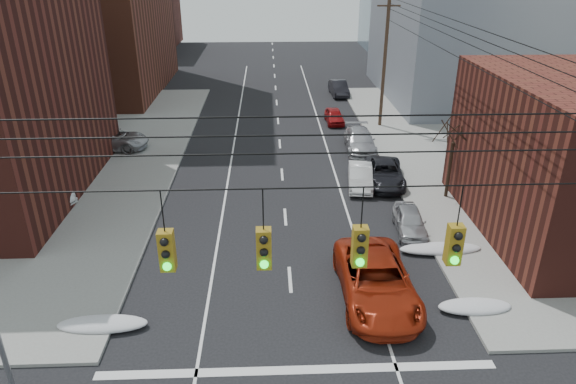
{
  "coord_description": "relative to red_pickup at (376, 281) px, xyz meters",
  "views": [
    {
      "loc": [
        -0.85,
        -7.08,
        13.21
      ],
      "look_at": [
        0.02,
        14.82,
        3.0
      ],
      "focal_mm": 32.0,
      "sensor_mm": 36.0,
      "label": 1
    }
  ],
  "objects": [
    {
      "name": "building_brick_far",
      "position": [
        -29.52,
        63.52,
        5.11
      ],
      "size": [
        22.0,
        18.0,
        12.0
      ],
      "primitive_type": "cube",
      "color": "#4F1E17",
      "rests_on": "ground"
    },
    {
      "name": "utility_pole_far",
      "position": [
        4.98,
        23.52,
        4.9
      ],
      "size": [
        2.2,
        0.28,
        11.0
      ],
      "color": "#473323",
      "rests_on": "ground"
    },
    {
      "name": "traffic_signals",
      "position": [
        -3.42,
        -7.51,
        6.28
      ],
      "size": [
        17.0,
        0.42,
        2.02
      ],
      "color": "black",
      "rests_on": "ground"
    },
    {
      "name": "bare_tree",
      "position": [
        6.07,
        9.52,
        1.43
      ],
      "size": [
        2.09,
        2.2,
        4.93
      ],
      "color": "black",
      "rests_on": "ground"
    },
    {
      "name": "snow_nw",
      "position": [
        -10.92,
        -1.48,
        -0.68
      ],
      "size": [
        3.5,
        1.08,
        0.42
      ],
      "primitive_type": "ellipsoid",
      "color": "silver",
      "rests_on": "ground"
    },
    {
      "name": "snow_ne",
      "position": [
        3.88,
        -0.98,
        -0.68
      ],
      "size": [
        3.0,
        1.08,
        0.42
      ],
      "primitive_type": "ellipsoid",
      "color": "silver",
      "rests_on": "ground"
    },
    {
      "name": "snow_east_far",
      "position": [
        3.88,
        3.52,
        -0.68
      ],
      "size": [
        4.0,
        1.08,
        0.42
      ],
      "primitive_type": "ellipsoid",
      "color": "silver",
      "rests_on": "ground"
    },
    {
      "name": "red_pickup",
      "position": [
        0.0,
        0.0,
        0.0
      ],
      "size": [
        2.97,
        6.39,
        1.77
      ],
      "primitive_type": "imported",
      "rotation": [
        0.0,
        0.0,
        0.0
      ],
      "color": "maroon",
      "rests_on": "ground"
    },
    {
      "name": "parked_car_a",
      "position": [
        2.88,
        5.64,
        -0.26
      ],
      "size": [
        1.77,
        3.77,
        1.25
      ],
      "primitive_type": "imported",
      "rotation": [
        0.0,
        0.0,
        -0.08
      ],
      "color": "#B0B1B5",
      "rests_on": "ground"
    },
    {
      "name": "parked_car_b",
      "position": [
        1.28,
        11.45,
        -0.22
      ],
      "size": [
        1.92,
        4.18,
        1.33
      ],
      "primitive_type": "imported",
      "rotation": [
        0.0,
        0.0,
        -0.13
      ],
      "color": "silver",
      "rests_on": "ground"
    },
    {
      "name": "parked_car_c",
      "position": [
        2.88,
        11.84,
        -0.2
      ],
      "size": [
        2.83,
        5.19,
        1.38
      ],
      "primitive_type": "imported",
      "rotation": [
        0.0,
        0.0,
        -0.11
      ],
      "color": "black",
      "rests_on": "ground"
    },
    {
      "name": "parked_car_d",
      "position": [
        2.34,
        17.97,
        -0.15
      ],
      "size": [
        2.28,
        5.17,
        1.47
      ],
      "primitive_type": "imported",
      "rotation": [
        0.0,
        0.0,
        -0.04
      ],
      "color": "#B1B0B5",
      "rests_on": "ground"
    },
    {
      "name": "parked_car_e",
      "position": [
        1.28,
        24.67,
        -0.28
      ],
      "size": [
        1.52,
        3.61,
        1.22
      ],
      "primitive_type": "imported",
      "rotation": [
        0.0,
        0.0,
        0.02
      ],
      "color": "maroon",
      "rests_on": "ground"
    },
    {
      "name": "parked_car_f",
      "position": [
        2.88,
        34.12,
        -0.15
      ],
      "size": [
        1.76,
        4.52,
        1.47
      ],
      "primitive_type": "imported",
      "rotation": [
        0.0,
        0.0,
        0.05
      ],
      "color": "black",
      "rests_on": "ground"
    },
    {
      "name": "lot_car_a",
      "position": [
        -17.5,
        9.35,
        -0.04
      ],
      "size": [
        4.45,
        3.06,
        1.39
      ],
      "primitive_type": "imported",
      "rotation": [
        0.0,
        0.0,
        1.15
      ],
      "color": "silver",
      "rests_on": "sidewalk_nw"
    },
    {
      "name": "lot_car_b",
      "position": [
        -15.87,
        18.54,
        0.0
      ],
      "size": [
        5.52,
        2.91,
        1.48
      ],
      "primitive_type": "imported",
      "rotation": [
        0.0,
        0.0,
        1.48
      ],
      "color": "#A3A4A8",
      "rests_on": "sidewalk_nw"
    },
    {
      "name": "lot_car_c",
      "position": [
        -20.78,
        11.95,
        -0.1
      ],
      "size": [
        4.73,
        3.13,
        1.27
      ],
      "primitive_type": "imported",
      "rotation": [
        0.0,
        0.0,
        1.24
      ],
      "color": "black",
      "rests_on": "sidewalk_nw"
    },
    {
      "name": "lot_car_d",
      "position": [
        -22.73,
        20.3,
        -0.09
      ],
      "size": [
        4.05,
        2.41,
        1.29
      ],
      "primitive_type": "imported",
      "rotation": [
        0.0,
        0.0,
        1.32
      ],
      "color": "silver",
      "rests_on": "sidewalk_nw"
    }
  ]
}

